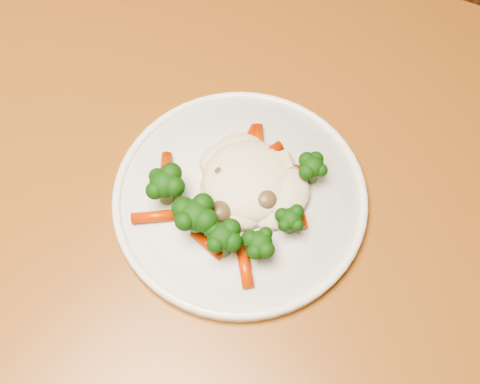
{
  "coord_description": "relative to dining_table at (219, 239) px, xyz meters",
  "views": [
    {
      "loc": [
        -0.07,
        -0.42,
        1.34
      ],
      "look_at": [
        -0.26,
        -0.18,
        0.77
      ],
      "focal_mm": 45.0,
      "sensor_mm": 36.0,
      "label": 1
    }
  ],
  "objects": [
    {
      "name": "dining_table",
      "position": [
        0.0,
        0.0,
        0.0
      ],
      "size": [
        1.41,
        1.1,
        0.75
      ],
      "rotation": [
        0.0,
        0.0,
        0.25
      ],
      "color": "#975822",
      "rests_on": "ground"
    },
    {
      "name": "meal",
      "position": [
        0.02,
        0.01,
        0.13
      ],
      "size": [
        0.18,
        0.18,
        0.05
      ],
      "color": "beige",
      "rests_on": "plate"
    },
    {
      "name": "plate",
      "position": [
        0.02,
        0.02,
        0.1
      ],
      "size": [
        0.28,
        0.28,
        0.01
      ],
      "primitive_type": "cylinder",
      "color": "white",
      "rests_on": "dining_table"
    }
  ]
}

